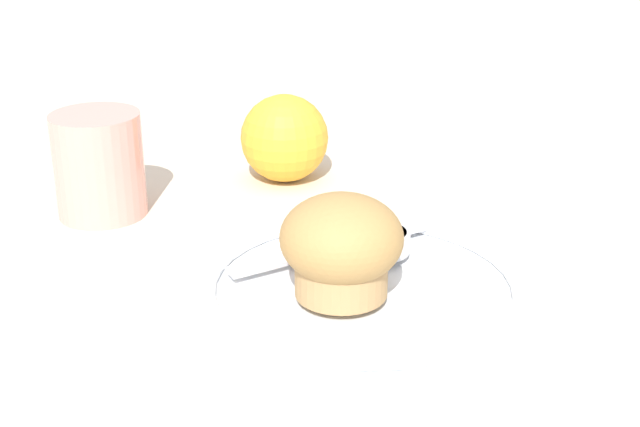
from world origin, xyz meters
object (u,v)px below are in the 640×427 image
at_px(muffin, 341,246).
at_px(orange_fruit, 285,138).
at_px(butter_knife, 338,246).
at_px(juice_glass, 99,165).

relative_size(muffin, orange_fruit, 0.99).
xyz_separation_m(muffin, orange_fruit, (0.11, 0.26, -0.01)).
bearing_deg(orange_fruit, butter_knife, -109.04).
bearing_deg(juice_glass, muffin, -74.58).
xyz_separation_m(butter_knife, juice_glass, (-0.11, 0.21, 0.03)).
xyz_separation_m(muffin, juice_glass, (-0.08, 0.27, -0.01)).
distance_m(orange_fruit, juice_glass, 0.18).
height_order(butter_knife, orange_fruit, orange_fruit).
relative_size(orange_fruit, juice_glass, 0.92).
bearing_deg(muffin, butter_knife, 58.20).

